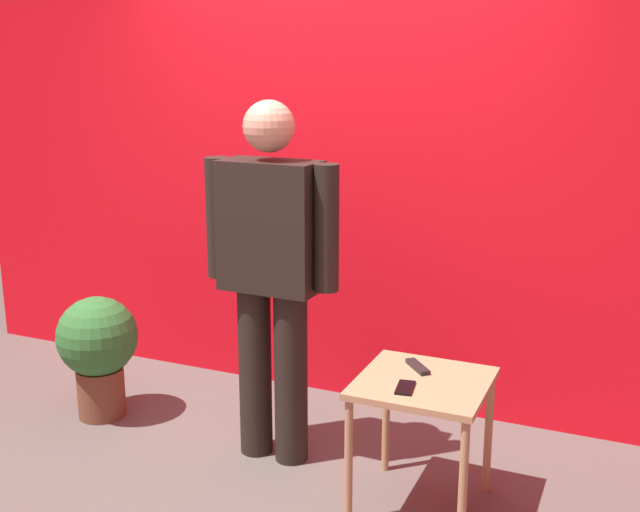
{
  "coord_description": "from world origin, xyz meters",
  "views": [
    {
      "loc": [
        1.67,
        -2.88,
        1.94
      ],
      "look_at": [
        0.18,
        0.55,
        1.0
      ],
      "focal_mm": 43.97,
      "sensor_mm": 36.0,
      "label": 1
    }
  ],
  "objects_px": {
    "cell_phone": "(405,388)",
    "standing_person": "(271,266)",
    "side_table": "(423,399)",
    "tv_remote": "(418,367)",
    "potted_plant": "(98,347)"
  },
  "relations": [
    {
      "from": "cell_phone",
      "to": "potted_plant",
      "type": "relative_size",
      "value": 0.21
    },
    {
      "from": "tv_remote",
      "to": "potted_plant",
      "type": "relative_size",
      "value": 0.25
    },
    {
      "from": "cell_phone",
      "to": "standing_person",
      "type": "bearing_deg",
      "value": 151.16
    },
    {
      "from": "side_table",
      "to": "cell_phone",
      "type": "xyz_separation_m",
      "value": [
        -0.04,
        -0.12,
        0.09
      ]
    },
    {
      "from": "standing_person",
      "to": "tv_remote",
      "type": "bearing_deg",
      "value": -4.11
    },
    {
      "from": "standing_person",
      "to": "cell_phone",
      "type": "relative_size",
      "value": 12.24
    },
    {
      "from": "cell_phone",
      "to": "tv_remote",
      "type": "bearing_deg",
      "value": 85.13
    },
    {
      "from": "side_table",
      "to": "tv_remote",
      "type": "distance_m",
      "value": 0.16
    },
    {
      "from": "standing_person",
      "to": "potted_plant",
      "type": "height_order",
      "value": "standing_person"
    },
    {
      "from": "tv_remote",
      "to": "side_table",
      "type": "bearing_deg",
      "value": -104.03
    },
    {
      "from": "standing_person",
      "to": "side_table",
      "type": "relative_size",
      "value": 2.91
    },
    {
      "from": "standing_person",
      "to": "side_table",
      "type": "distance_m",
      "value": 0.95
    },
    {
      "from": "standing_person",
      "to": "side_table",
      "type": "bearing_deg",
      "value": -11.56
    },
    {
      "from": "side_table",
      "to": "potted_plant",
      "type": "bearing_deg",
      "value": 174.53
    },
    {
      "from": "tv_remote",
      "to": "potted_plant",
      "type": "distance_m",
      "value": 1.85
    }
  ]
}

